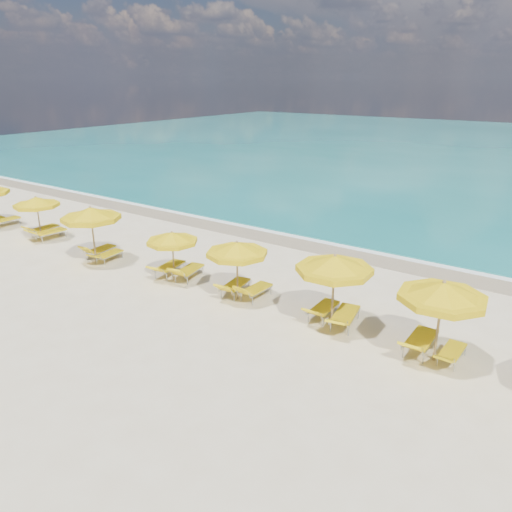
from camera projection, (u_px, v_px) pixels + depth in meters
The scene contains 24 objects.
ground_plane at pixel (233, 297), 18.75m from camera, with size 120.00×120.00×0.00m, color beige.
ocean at pixel (496, 151), 55.67m from camera, with size 120.00×80.00×0.30m, color #136B68.
wet_sand_band at pixel (325, 246), 24.45m from camera, with size 120.00×2.60×0.01m, color tan.
foam_line at pixel (333, 242), 25.06m from camera, with size 120.00×1.20×0.03m, color white.
whitecap_near at pixel (313, 195), 35.08m from camera, with size 14.00×0.36×0.05m, color white.
umbrella_1 at pixel (36, 202), 24.85m from camera, with size 2.53×2.53×2.24m.
umbrella_2 at pixel (91, 214), 21.53m from camera, with size 2.92×2.92×2.59m.
umbrella_3 at pixel (172, 238), 19.77m from camera, with size 2.43×2.43×2.08m.
umbrella_4 at pixel (237, 250), 17.93m from camera, with size 2.35×2.35×2.29m.
umbrella_5 at pixel (335, 265), 15.86m from camera, with size 3.21×3.21×2.54m.
umbrella_6 at pixel (443, 293), 13.84m from camera, with size 3.06×3.06×2.53m.
lounger_0_right at pixel (6, 222), 27.62m from camera, with size 0.62×1.79×0.79m.
lounger_1_left at pixel (44, 231), 26.05m from camera, with size 0.75×1.91×0.74m.
lounger_1_right at pixel (50, 235), 25.35m from camera, with size 0.81×2.02×0.78m.
lounger_2_left at pixel (101, 252), 22.86m from camera, with size 0.76×1.81×0.81m.
lounger_2_right at pixel (109, 257), 22.34m from camera, with size 0.71×1.77×0.62m.
lounger_3_left at pixel (169, 270), 20.75m from camera, with size 0.92×2.01×0.77m.
lounger_3_right at pixel (189, 274), 20.37m from camera, with size 0.97×1.97×0.84m.
lounger_4_left at pixel (235, 289), 18.91m from camera, with size 0.91×1.94×0.81m.
lounger_4_right at pixel (255, 293), 18.58m from camera, with size 0.63×1.77×0.80m.
lounger_5_left at pixel (323, 312), 17.05m from camera, with size 0.67×1.86×0.76m.
lounger_5_right at pixel (345, 319), 16.49m from camera, with size 1.01×2.15×0.76m.
lounger_6_left at pixel (420, 345), 14.93m from camera, with size 0.71×2.06×0.84m.
lounger_6_right at pixel (451, 356), 14.43m from camera, with size 0.58×1.68×0.61m.
Camera 1 is at (10.58, -13.50, 7.79)m, focal length 35.00 mm.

